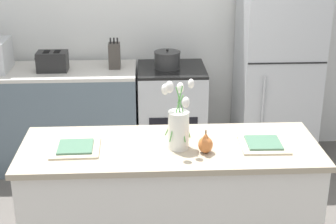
{
  "coord_description": "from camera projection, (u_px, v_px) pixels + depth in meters",
  "views": [
    {
      "loc": [
        -0.15,
        -2.8,
        2.19
      ],
      "look_at": [
        0.0,
        0.25,
        1.02
      ],
      "focal_mm": 55.0,
      "sensor_mm": 36.0,
      "label": 1
    }
  ],
  "objects": [
    {
      "name": "knife_block",
      "position": [
        114.0,
        56.0,
        4.54
      ],
      "size": [
        0.1,
        0.14,
        0.27
      ],
      "color": "#3D3833",
      "rests_on": "back_counter"
    },
    {
      "name": "flower_vase",
      "position": [
        178.0,
        124.0,
        3.0
      ],
      "size": [
        0.19,
        0.17,
        0.44
      ],
      "color": "silver",
      "rests_on": "kitchen_island"
    },
    {
      "name": "cooking_pot",
      "position": [
        167.0,
        60.0,
        4.54
      ],
      "size": [
        0.23,
        0.23,
        0.18
      ],
      "color": "#2D2D2D",
      "rests_on": "stove_range"
    },
    {
      "name": "plate_setting_left",
      "position": [
        76.0,
        148.0,
        3.03
      ],
      "size": [
        0.29,
        0.29,
        0.02
      ],
      "color": "beige",
      "rests_on": "kitchen_island"
    },
    {
      "name": "pear_figurine",
      "position": [
        206.0,
        144.0,
        2.98
      ],
      "size": [
        0.09,
        0.09,
        0.14
      ],
      "color": "#C66B33",
      "rests_on": "kitchen_island"
    },
    {
      "name": "refrigerator",
      "position": [
        276.0,
        75.0,
        4.65
      ],
      "size": [
        0.68,
        0.67,
        1.67
      ],
      "color": "#B7BABC",
      "rests_on": "ground_plane"
    },
    {
      "name": "back_wall",
      "position": [
        158.0,
        11.0,
        4.79
      ],
      "size": [
        5.2,
        0.08,
        2.7
      ],
      "color": "silver",
      "rests_on": "ground_plane"
    },
    {
      "name": "kitchen_island",
      "position": [
        170.0,
        210.0,
        3.25
      ],
      "size": [
        1.8,
        0.66,
        0.9
      ],
      "color": "silver",
      "rests_on": "ground_plane"
    },
    {
      "name": "back_counter",
      "position": [
        44.0,
        118.0,
        4.68
      ],
      "size": [
        1.68,
        0.6,
        0.92
      ],
      "color": "slate",
      "rests_on": "ground_plane"
    },
    {
      "name": "plate_setting_right",
      "position": [
        263.0,
        144.0,
        3.09
      ],
      "size": [
        0.29,
        0.29,
        0.02
      ],
      "color": "beige",
      "rests_on": "kitchen_island"
    },
    {
      "name": "stove_range",
      "position": [
        171.0,
        116.0,
        4.74
      ],
      "size": [
        0.6,
        0.61,
        0.92
      ],
      "color": "#B2B5B7",
      "rests_on": "ground_plane"
    },
    {
      "name": "toaster",
      "position": [
        52.0,
        61.0,
        4.45
      ],
      "size": [
        0.28,
        0.18,
        0.17
      ],
      "color": "black",
      "rests_on": "back_counter"
    }
  ]
}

